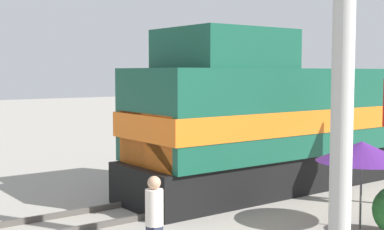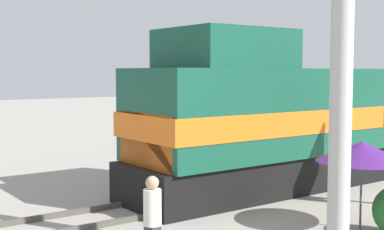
% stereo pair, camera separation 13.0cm
% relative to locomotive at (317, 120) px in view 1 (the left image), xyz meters
% --- Properties ---
extents(ground_plane, '(120.00, 120.00, 0.00)m').
position_rel_locomotive_xyz_m(ground_plane, '(0.00, -5.47, -2.09)').
color(ground_plane, gray).
extents(rail_near, '(0.08, 35.55, 0.15)m').
position_rel_locomotive_xyz_m(rail_near, '(-0.72, -5.47, -2.02)').
color(rail_near, '#4C4742').
rests_on(rail_near, ground_plane).
extents(rail_far, '(0.08, 35.55, 0.15)m').
position_rel_locomotive_xyz_m(rail_far, '(0.72, -5.47, -2.02)').
color(rail_far, '#4C4742').
rests_on(rail_far, ground_plane).
extents(locomotive, '(3.13, 15.44, 4.95)m').
position_rel_locomotive_xyz_m(locomotive, '(0.00, 0.00, 0.00)').
color(locomotive, black).
rests_on(locomotive, ground_plane).
extents(utility_pole, '(1.80, 0.41, 9.29)m').
position_rel_locomotive_xyz_m(utility_pole, '(5.81, -6.24, 2.61)').
color(utility_pole, '#B2B2AD').
rests_on(utility_pole, ground_plane).
extents(vendor_umbrella, '(2.14, 2.14, 2.09)m').
position_rel_locomotive_xyz_m(vendor_umbrella, '(4.45, -3.70, -0.24)').
color(vendor_umbrella, '#4C4C4C').
rests_on(vendor_umbrella, ground_plane).
extents(person_bystander, '(0.34, 0.34, 1.79)m').
position_rel_locomotive_xyz_m(person_bystander, '(3.77, -9.06, -1.11)').
color(person_bystander, '#2D3347').
rests_on(person_bystander, ground_plane).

